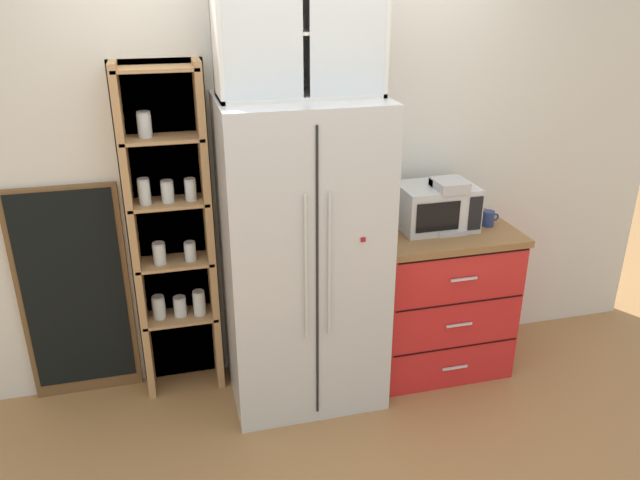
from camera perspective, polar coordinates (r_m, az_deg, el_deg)
ground_plane at (r=3.85m, az=-1.39°, el=-13.56°), size 10.59×10.59×0.00m
wall_back_cream at (r=3.63m, az=-3.04°, el=6.69°), size 4.90×0.10×2.55m
refrigerator at (r=3.42m, az=-1.62°, el=-1.51°), size 0.85×0.67×1.74m
pantry_shelf_column at (r=3.56m, az=-13.52°, el=0.67°), size 0.49×0.25×1.92m
counter_cabinet at (r=3.91m, az=10.85°, el=-5.32°), size 0.84×0.59×0.93m
microwave at (r=3.69m, az=10.64°, el=3.04°), size 0.44×0.33×0.26m
coffee_maker at (r=3.67m, az=11.52°, el=3.25°), size 0.17×0.20×0.31m
mug_navy at (r=3.82m, az=15.26°, el=1.93°), size 0.11×0.07×0.09m
mug_red at (r=3.69m, az=11.50°, el=1.59°), size 0.11×0.08×0.09m
bottle_clear at (r=3.62m, az=5.90°, el=2.74°), size 0.07×0.07×0.27m
upper_cabinet at (r=3.17m, az=-2.07°, el=18.66°), size 0.82×0.32×0.62m
chalkboard_menu at (r=3.76m, az=-21.64°, el=-4.67°), size 0.60×0.04×1.28m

